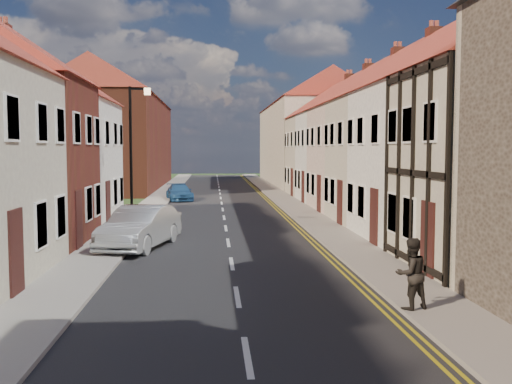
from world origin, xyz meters
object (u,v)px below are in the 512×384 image
object	(u,v)px
lamppost	(133,150)
car_mid	(140,227)
pedestrian_right	(411,274)
car_far	(179,192)

from	to	relation	value
lamppost	car_mid	bearing A→B (deg)	-78.08
lamppost	car_mid	size ratio (longest dim) A/B	1.29
lamppost	pedestrian_right	xyz separation A→B (m)	(7.51, -11.69, -2.64)
car_far	lamppost	bearing A→B (deg)	-103.79
lamppost	car_mid	world-z (taller)	lamppost
lamppost	pedestrian_right	distance (m)	14.15
lamppost	pedestrian_right	size ratio (longest dim) A/B	3.86
pedestrian_right	car_mid	bearing A→B (deg)	-69.20
lamppost	car_mid	distance (m)	4.06
lamppost	pedestrian_right	bearing A→B (deg)	-57.28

